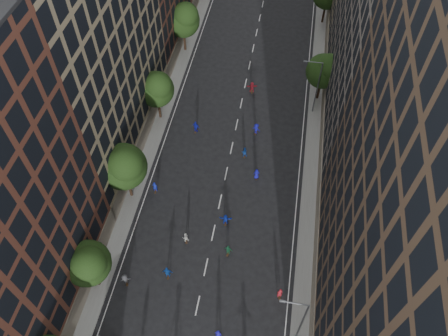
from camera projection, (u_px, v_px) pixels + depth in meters
name	position (u px, v px, depth m)	size (l,w,h in m)	color
ground	(236.00, 127.00, 62.69)	(240.00, 240.00, 0.00)	black
sidewalk_left	(168.00, 83.00, 68.42)	(4.00, 105.00, 0.15)	slate
sidewalk_right	(322.00, 101.00, 65.88)	(4.00, 105.00, 0.15)	slate
bldg_left_b	(63.00, 33.00, 48.24)	(14.00, 26.00, 34.00)	#887759
bldg_right_a	(448.00, 240.00, 31.38)	(14.00, 30.00, 36.00)	#473426
bldg_right_b	(408.00, 24.00, 50.04)	(14.00, 28.00, 33.00)	#5E564D
tree_left_1	(88.00, 263.00, 43.71)	(4.80, 4.80, 8.21)	black
tree_left_2	(124.00, 166.00, 50.29)	(5.60, 5.60, 9.45)	black
tree_left_3	(157.00, 88.00, 59.17)	(5.00, 5.00, 8.58)	black
tree_left_4	(184.00, 19.00, 68.58)	(5.40, 5.40, 9.08)	black
tree_right_a	(325.00, 70.00, 61.76)	(5.00, 5.00, 8.39)	black
streetlamp_near	(300.00, 320.00, 40.63)	(2.64, 0.22, 9.06)	#595B60
streetlamp_far	(316.00, 85.00, 60.52)	(2.64, 0.22, 9.06)	#595B60
skater_1	(218.00, 335.00, 43.92)	(0.71, 0.46, 1.94)	#1C15AD
skater_4	(168.00, 272.00, 48.01)	(1.13, 0.47, 1.93)	#1344A0
skater_7	(280.00, 293.00, 46.64)	(0.64, 0.42, 1.77)	#A71B27
skater_8	(186.00, 238.00, 50.87)	(0.75, 0.59, 1.55)	silver
skater_9	(126.00, 279.00, 47.62)	(1.11, 0.64, 1.72)	#37373B
skater_10	(228.00, 250.00, 49.81)	(0.98, 0.41, 1.67)	#1E663E
skater_11	(226.00, 219.00, 52.29)	(1.56, 0.50, 1.68)	#162FB5
skater_12	(257.00, 174.00, 56.50)	(0.80, 0.52, 1.64)	#14139F
skater_13	(155.00, 187.00, 55.15)	(0.65, 0.42, 1.77)	#13209B
skater_14	(244.00, 152.00, 58.78)	(0.77, 0.60, 1.59)	navy
skater_15	(256.00, 129.00, 61.27)	(1.13, 0.65, 1.75)	#111191
skater_16	(196.00, 127.00, 61.42)	(1.10, 0.46, 1.88)	#151BAC
skater_17	(252.00, 87.00, 66.51)	(1.68, 0.53, 1.81)	maroon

